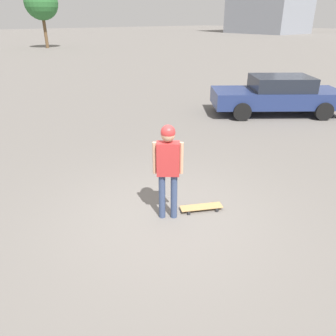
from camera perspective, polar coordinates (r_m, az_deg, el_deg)
name	(u,v)px	position (r m, az deg, el deg)	size (l,w,h in m)	color
ground_plane	(168,217)	(6.20, 0.00, -8.47)	(220.00, 220.00, 0.00)	slate
person	(168,161)	(5.66, 0.00, 1.15)	(0.43, 0.40, 1.79)	#38476B
skateboard	(201,207)	(6.40, 5.82, -6.78)	(0.83, 0.58, 0.07)	tan
car_parked_near	(277,94)	(13.32, 18.50, 12.05)	(4.89, 4.35, 1.42)	navy
tree_distant	(41,3)	(44.23, -21.23, 25.25)	(3.77, 3.77, 6.78)	brown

